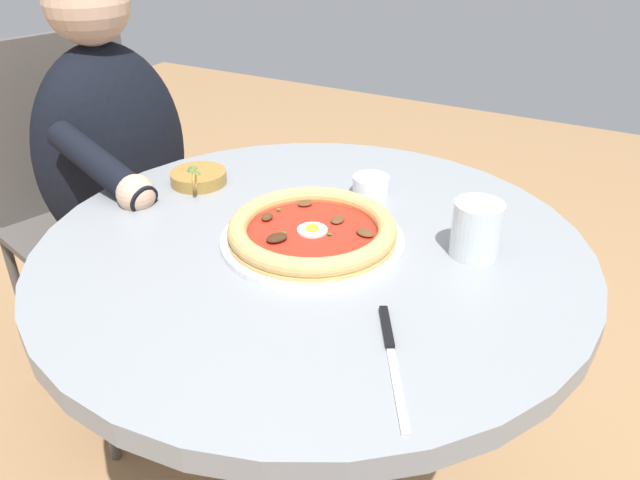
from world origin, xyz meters
TOP-DOWN VIEW (x-y plane):
  - dining_table at (0.00, 0.00)m, footprint 0.88×0.88m
  - pizza_on_plate at (-0.00, 0.00)m, footprint 0.29×0.29m
  - water_glass at (-0.24, -0.09)m, footprint 0.08×0.08m
  - steak_knife at (-0.21, 0.18)m, footprint 0.12×0.20m
  - ramekin_capers at (-0.01, -0.20)m, footprint 0.07×0.07m
  - olive_pan at (0.30, -0.09)m, footprint 0.11×0.12m
  - diner_person at (0.61, -0.17)m, footprint 0.48×0.44m
  - cafe_chair_diner at (0.75, -0.21)m, footprint 0.54×0.54m

SIDE VIEW (x-z plane):
  - diner_person at x=0.61m, z-range -0.07..1.03m
  - cafe_chair_diner at x=0.75m, z-range 0.09..1.01m
  - dining_table at x=0.00m, z-range 0.24..0.96m
  - steak_knife at x=-0.21m, z-range 0.72..0.73m
  - olive_pan at x=0.30m, z-range 0.71..0.76m
  - pizza_on_plate at x=0.00m, z-range 0.72..0.76m
  - ramekin_capers at x=-0.01m, z-range 0.72..0.76m
  - water_glass at x=-0.24m, z-range 0.72..0.80m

